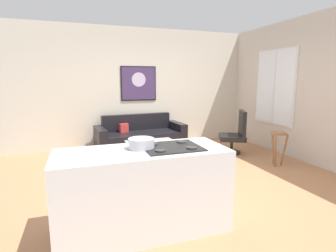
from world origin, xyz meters
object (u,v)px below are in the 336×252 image
(mixing_bowl, at_px, (141,144))
(armchair, at_px, (236,133))
(coffee_table, at_px, (151,144))
(bar_stool, at_px, (278,141))
(wall_painting, at_px, (139,83))
(couch, at_px, (140,137))

(mixing_bowl, bearing_deg, armchair, 39.98)
(coffee_table, height_order, bar_stool, bar_stool)
(coffee_table, height_order, mixing_bowl, mixing_bowl)
(coffee_table, height_order, wall_painting, wall_painting)
(coffee_table, bearing_deg, bar_stool, -22.74)
(coffee_table, xyz_separation_m, bar_stool, (2.20, -0.92, 0.09))
(armchair, height_order, mixing_bowl, mixing_bowl)
(armchair, bearing_deg, bar_stool, -73.78)
(couch, height_order, bar_stool, couch)
(couch, bearing_deg, armchair, -29.51)
(bar_stool, bearing_deg, coffee_table, 157.26)
(coffee_table, distance_m, bar_stool, 2.39)
(coffee_table, distance_m, mixing_bowl, 2.32)
(couch, bearing_deg, wall_painting, 79.64)
(couch, bearing_deg, coffee_table, -92.64)
(bar_stool, relative_size, mixing_bowl, 2.32)
(armchair, relative_size, wall_painting, 1.10)
(coffee_table, relative_size, armchair, 0.98)
(bar_stool, bearing_deg, armchair, 106.22)
(wall_painting, bearing_deg, coffee_table, -94.74)
(coffee_table, height_order, armchair, armchair)
(couch, bearing_deg, bar_stool, -43.20)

